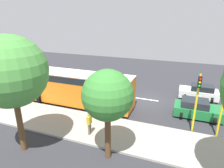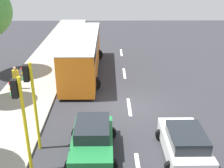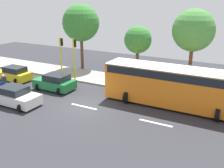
{
  "view_description": "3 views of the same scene",
  "coord_description": "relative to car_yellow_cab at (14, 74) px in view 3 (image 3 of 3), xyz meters",
  "views": [
    {
      "loc": [
        18.54,
        3.15,
        8.13
      ],
      "look_at": [
        1.05,
        -3.49,
        1.62
      ],
      "focal_mm": 30.9,
      "sensor_mm": 36.0,
      "label": 1
    },
    {
      "loc": [
        1.3,
        15.82,
        8.43
      ],
      "look_at": [
        1.1,
        -1.11,
        1.14
      ],
      "focal_mm": 44.55,
      "sensor_mm": 36.0,
      "label": 2
    },
    {
      "loc": [
        -15.54,
        -10.88,
        8.27
      ],
      "look_at": [
        1.98,
        -1.49,
        1.56
      ],
      "focal_mm": 41.07,
      "sensor_mm": 36.0,
      "label": 3
    }
  ],
  "objects": [
    {
      "name": "ground_plane",
      "position": [
        -2.25,
        -10.32,
        -0.76
      ],
      "size": [
        40.0,
        60.0,
        0.1
      ],
      "primitive_type": "cube",
      "color": "#2D2D33"
    },
    {
      "name": "sidewalk",
      "position": [
        4.75,
        -10.32,
        -0.63
      ],
      "size": [
        4.0,
        60.0,
        0.15
      ],
      "primitive_type": "cube",
      "color": "#9E998E",
      "rests_on": "ground"
    },
    {
      "name": "lane_stripe_north",
      "position": [
        -2.25,
        -16.32,
        -0.7
      ],
      "size": [
        0.2,
        2.4,
        0.01
      ],
      "primitive_type": "cube",
      "color": "white",
      "rests_on": "ground"
    },
    {
      "name": "lane_stripe_mid",
      "position": [
        -2.25,
        -10.32,
        -0.7
      ],
      "size": [
        0.2,
        2.4,
        0.01
      ],
      "primitive_type": "cube",
      "color": "white",
      "rests_on": "ground"
    },
    {
      "name": "lane_stripe_south",
      "position": [
        -2.25,
        -4.32,
        -0.7
      ],
      "size": [
        0.2,
        2.4,
        0.01
      ],
      "primitive_type": "cube",
      "color": "white",
      "rests_on": "ground"
    },
    {
      "name": "car_yellow_cab",
      "position": [
        0.0,
        0.0,
        0.0
      ],
      "size": [
        2.15,
        3.88,
        1.52
      ],
      "color": "yellow",
      "rests_on": "ground"
    },
    {
      "name": "car_white",
      "position": [
        -4.48,
        -5.3,
        0.0
      ],
      "size": [
        2.28,
        3.82,
        1.52
      ],
      "color": "white",
      "rests_on": "ground"
    },
    {
      "name": "car_green",
      "position": [
        -0.14,
        -5.65,
        0.0
      ],
      "size": [
        2.34,
        3.86,
        1.52
      ],
      "color": "#1E7238",
      "rests_on": "ground"
    },
    {
      "name": "city_bus",
      "position": [
        1.24,
        -16.51,
        1.14
      ],
      "size": [
        3.2,
        11.0,
        3.16
      ],
      "color": "orange",
      "rests_on": "ground"
    },
    {
      "name": "motorcycle",
      "position": [
        -2.5,
        -1.46,
        -0.07
      ],
      "size": [
        0.6,
        1.3,
        1.53
      ],
      "color": "black",
      "rests_on": "ground"
    },
    {
      "name": "pedestrian_near_signal",
      "position": [
        5.68,
        -12.92,
        0.35
      ],
      "size": [
        0.4,
        0.24,
        1.69
      ],
      "color": "#72604C",
      "rests_on": "sidewalk"
    },
    {
      "name": "traffic_light_corner",
      "position": [
        2.6,
        -6.01,
        2.22
      ],
      "size": [
        0.49,
        0.24,
        4.5
      ],
      "color": "yellow",
      "rests_on": "ground"
    },
    {
      "name": "traffic_light_midblock",
      "position": [
        2.6,
        -4.36,
        2.22
      ],
      "size": [
        0.49,
        0.24,
        4.5
      ],
      "color": "yellow",
      "rests_on": "ground"
    },
    {
      "name": "street_tree_center",
      "position": [
        7.56,
        -3.47,
        4.76
      ],
      "size": [
        4.34,
        4.34,
        7.66
      ],
      "color": "brown",
      "rests_on": "ground"
    },
    {
      "name": "street_tree_south",
      "position": [
        8.55,
        -16.21,
        4.5
      ],
      "size": [
        4.17,
        4.17,
        7.32
      ],
      "color": "brown",
      "rests_on": "ground"
    },
    {
      "name": "street_tree_north",
      "position": [
        7.28,
        -10.86,
        3.34
      ],
      "size": [
        2.89,
        2.89,
        5.54
      ],
      "color": "brown",
      "rests_on": "ground"
    }
  ]
}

